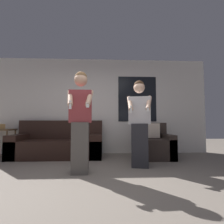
{
  "coord_description": "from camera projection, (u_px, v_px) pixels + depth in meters",
  "views": [
    {
      "loc": [
        0.26,
        -2.36,
        0.84
      ],
      "look_at": [
        0.41,
        0.85,
        1.05
      ],
      "focal_mm": 28.0,
      "sensor_mm": 36.0,
      "label": 1
    }
  ],
  "objects": [
    {
      "name": "ground_plane",
      "position": [
        84.0,
        188.0,
        2.29
      ],
      "size": [
        14.0,
        14.0,
        0.0
      ],
      "primitive_type": "plane",
      "color": "slate"
    },
    {
      "name": "wall_back",
      "position": [
        95.0,
        106.0,
        5.01
      ],
      "size": [
        6.46,
        0.07,
        2.7
      ],
      "color": "silver",
      "rests_on": "ground_plane"
    },
    {
      "name": "couch",
      "position": [
        59.0,
        145.0,
        4.41
      ],
      "size": [
        2.19,
        0.94,
        0.92
      ],
      "color": "black",
      "rests_on": "ground_plane"
    },
    {
      "name": "armchair",
      "position": [
        152.0,
        145.0,
        4.29
      ],
      "size": [
        0.87,
        0.86,
        0.86
      ],
      "color": "#332823",
      "rests_on": "ground_plane"
    },
    {
      "name": "side_table",
      "position": [
        2.0,
        133.0,
        4.55
      ],
      "size": [
        0.54,
        0.49,
        0.85
      ],
      "color": "brown",
      "rests_on": "ground_plane"
    },
    {
      "name": "person_left",
      "position": [
        80.0,
        120.0,
        2.99
      ],
      "size": [
        0.45,
        0.48,
        1.74
      ],
      "color": "#56514C",
      "rests_on": "ground_plane"
    },
    {
      "name": "person_right",
      "position": [
        140.0,
        122.0,
        3.41
      ],
      "size": [
        0.49,
        0.55,
        1.69
      ],
      "color": "#28282D",
      "rests_on": "ground_plane"
    }
  ]
}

